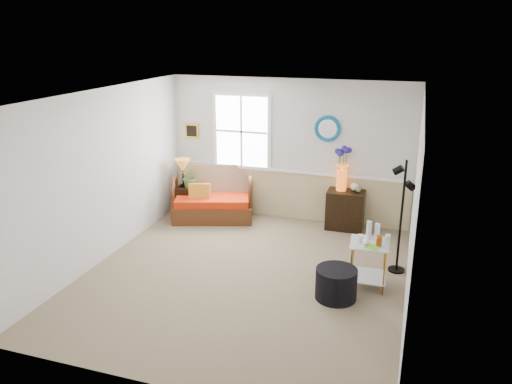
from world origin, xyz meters
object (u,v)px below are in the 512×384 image
(floor_lamp, at_px, (401,217))
(lamp_stand, at_px, (184,201))
(ottoman, at_px, (336,284))
(loveseat, at_px, (213,194))
(cabinet, at_px, (345,210))
(side_table, at_px, (368,264))

(floor_lamp, bearing_deg, lamp_stand, 169.25)
(ottoman, bearing_deg, loveseat, 140.33)
(cabinet, bearing_deg, side_table, -73.64)
(lamp_stand, bearing_deg, loveseat, 0.86)
(floor_lamp, bearing_deg, side_table, -116.49)
(loveseat, xyz_separation_m, cabinet, (2.44, 0.26, -0.13))
(cabinet, xyz_separation_m, floor_lamp, (0.98, -1.42, 0.50))
(loveseat, height_order, lamp_stand, loveseat)
(floor_lamp, xyz_separation_m, ottoman, (-0.73, -1.07, -0.64))
(side_table, distance_m, floor_lamp, 0.88)
(loveseat, xyz_separation_m, ottoman, (2.69, -2.23, -0.27))
(floor_lamp, bearing_deg, cabinet, 129.86)
(lamp_stand, bearing_deg, floor_lamp, -16.05)
(loveseat, xyz_separation_m, lamp_stand, (-0.59, -0.01, -0.20))
(cabinet, height_order, ottoman, cabinet)
(lamp_stand, distance_m, floor_lamp, 4.21)
(loveseat, relative_size, cabinet, 2.09)
(side_table, height_order, ottoman, side_table)
(side_table, height_order, floor_lamp, floor_lamp)
(cabinet, relative_size, floor_lamp, 0.41)
(loveseat, relative_size, floor_lamp, 0.86)
(floor_lamp, bearing_deg, ottoman, -119.05)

